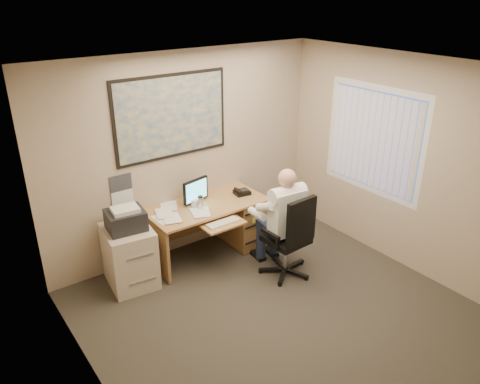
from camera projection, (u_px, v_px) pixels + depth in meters
room_shell at (304, 218)px, 4.52m from camera, size 4.00×4.50×2.70m
desk at (227, 218)px, 6.50m from camera, size 1.60×0.97×1.07m
world_map at (172, 117)px, 5.83m from camera, size 1.56×0.03×1.06m
wall_calendar at (122, 191)px, 5.77m from camera, size 0.28×0.01×0.42m
window_blinds at (373, 140)px, 6.09m from camera, size 0.06×1.40×1.30m
filing_cabinet at (129, 251)px, 5.67m from camera, size 0.61×0.71×1.04m
office_chair at (288, 252)px, 5.88m from camera, size 0.70×0.70×1.12m
person at (285, 223)px, 5.79m from camera, size 0.67×0.90×1.42m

